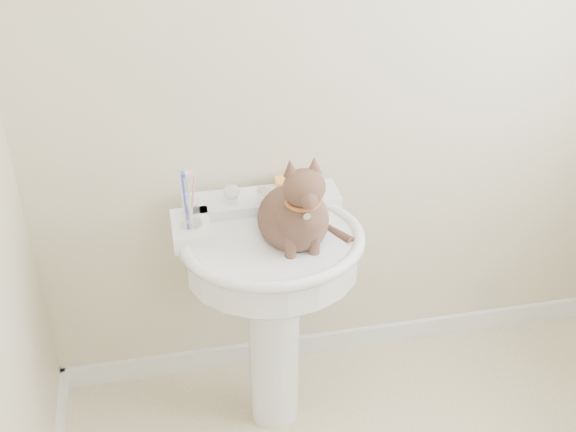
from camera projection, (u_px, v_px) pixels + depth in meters
wall_back at (356, 53)px, 2.29m from camera, size 2.20×0.00×2.50m
baseboard_back at (341, 340)px, 2.93m from camera, size 2.20×0.02×0.09m
pedestal_sink at (272, 273)px, 2.31m from camera, size 0.60×0.58×0.82m
faucet at (264, 192)px, 2.32m from camera, size 0.28×0.12×0.14m
soap_bar at (289, 183)px, 2.42m from camera, size 0.09×0.06×0.03m
toothbrush_cup at (190, 212)px, 2.20m from camera, size 0.07×0.07×0.18m
cat at (296, 215)px, 2.18m from camera, size 0.24×0.30×0.44m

